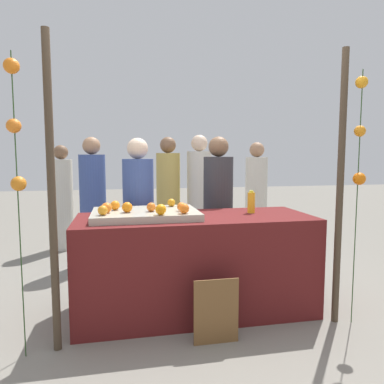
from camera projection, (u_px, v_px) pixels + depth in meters
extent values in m
plane|color=gray|center=(195.00, 310.00, 3.26)|extent=(24.00, 24.00, 0.00)
cube|color=#5B1919|center=(195.00, 264.00, 3.22)|extent=(2.07, 0.81, 0.86)
cube|color=#B2AD99|center=(145.00, 214.00, 3.11)|extent=(0.90, 0.63, 0.06)
sphere|color=orange|center=(127.00, 207.00, 2.99)|extent=(0.09, 0.09, 0.09)
sphere|color=orange|center=(107.00, 208.00, 2.97)|extent=(0.09, 0.09, 0.09)
sphere|color=orange|center=(151.00, 207.00, 3.05)|extent=(0.08, 0.08, 0.08)
sphere|color=orange|center=(103.00, 210.00, 2.86)|extent=(0.08, 0.08, 0.08)
sphere|color=orange|center=(181.00, 207.00, 3.07)|extent=(0.08, 0.08, 0.08)
sphere|color=orange|center=(184.00, 209.00, 2.94)|extent=(0.08, 0.08, 0.08)
sphere|color=orange|center=(171.00, 203.00, 3.35)|extent=(0.07, 0.07, 0.07)
sphere|color=orange|center=(161.00, 210.00, 2.87)|extent=(0.09, 0.09, 0.09)
sphere|color=orange|center=(115.00, 205.00, 3.13)|extent=(0.08, 0.08, 0.08)
cylinder|color=gold|center=(251.00, 203.00, 3.35)|extent=(0.07, 0.07, 0.19)
cylinder|color=yellow|center=(251.00, 191.00, 3.34)|extent=(0.04, 0.04, 0.02)
cube|color=brown|center=(216.00, 312.00, 2.66)|extent=(0.34, 0.01, 0.51)
cube|color=black|center=(216.00, 312.00, 2.67)|extent=(0.32, 0.02, 0.48)
cylinder|color=#384C8C|center=(139.00, 225.00, 3.72)|extent=(0.32, 0.32, 1.36)
sphere|color=beige|center=(138.00, 148.00, 3.64)|extent=(0.21, 0.21, 0.21)
cylinder|color=#333338|center=(218.00, 220.00, 3.93)|extent=(0.32, 0.32, 1.38)
sphere|color=brown|center=(219.00, 147.00, 3.85)|extent=(0.22, 0.22, 0.22)
cylinder|color=#384C8C|center=(93.00, 210.00, 4.57)|extent=(0.33, 0.33, 1.41)
sphere|color=#A87A59|center=(91.00, 146.00, 4.49)|extent=(0.22, 0.22, 0.22)
cylinder|color=beige|center=(199.00, 203.00, 5.05)|extent=(0.34, 0.34, 1.45)
sphere|color=beige|center=(199.00, 143.00, 4.96)|extent=(0.23, 0.23, 0.23)
cylinder|color=beige|center=(63.00, 205.00, 5.34)|extent=(0.31, 0.31, 1.34)
sphere|color=brown|center=(61.00, 152.00, 5.26)|extent=(0.21, 0.21, 0.21)
cylinder|color=beige|center=(256.00, 204.00, 5.29)|extent=(0.32, 0.32, 1.37)
sphere|color=#A87A59|center=(257.00, 150.00, 5.21)|extent=(0.21, 0.21, 0.21)
cylinder|color=tan|center=(168.00, 204.00, 5.07)|extent=(0.33, 0.33, 1.43)
sphere|color=brown|center=(168.00, 145.00, 4.99)|extent=(0.22, 0.22, 0.22)
cylinder|color=#473828|center=(52.00, 195.00, 2.49)|extent=(0.06, 0.06, 2.25)
cylinder|color=#473828|center=(340.00, 189.00, 2.93)|extent=(0.06, 0.06, 2.25)
cylinder|color=#2D4C23|center=(19.00, 210.00, 2.41)|extent=(0.01, 0.01, 2.07)
sphere|color=orange|center=(11.00, 66.00, 2.31)|extent=(0.10, 0.10, 0.10)
sphere|color=orange|center=(14.00, 126.00, 2.35)|extent=(0.09, 0.09, 0.09)
sphere|color=orange|center=(19.00, 184.00, 2.39)|extent=(0.10, 0.10, 0.10)
cylinder|color=#2D4C23|center=(357.00, 200.00, 2.92)|extent=(0.01, 0.01, 2.07)
sphere|color=orange|center=(362.00, 82.00, 2.82)|extent=(0.10, 0.10, 0.10)
sphere|color=orange|center=(360.00, 131.00, 2.86)|extent=(0.09, 0.09, 0.09)
sphere|color=orange|center=(359.00, 179.00, 2.89)|extent=(0.10, 0.10, 0.10)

